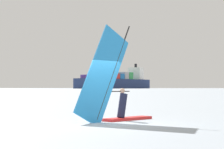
{
  "coord_description": "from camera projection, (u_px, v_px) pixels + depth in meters",
  "views": [
    {
      "loc": [
        -0.68,
        -16.45,
        1.4
      ],
      "look_at": [
        1.24,
        21.51,
        2.57
      ],
      "focal_mm": 67.74,
      "sensor_mm": 36.0,
      "label": 1
    }
  ],
  "objects": [
    {
      "name": "windsurfer",
      "position": [
        114.0,
        94.0,
        17.58
      ],
      "size": [
        3.41,
        3.22,
        4.29
      ],
      "rotation": [
        0.0,
        0.0,
        0.75
      ],
      "color": "red",
      "rests_on": "ground_plane"
    },
    {
      "name": "distant_headland",
      "position": [
        170.0,
        83.0,
        1491.97
      ],
      "size": [
        628.69,
        527.63,
        33.65
      ],
      "primitive_type": "cube",
      "rotation": [
        0.0,
        0.0,
        0.05
      ],
      "color": "#60665B",
      "rests_on": "ground_plane"
    },
    {
      "name": "cargo_ship",
      "position": [
        115.0,
        82.0,
        622.47
      ],
      "size": [
        117.64,
        133.72,
        38.97
      ],
      "rotation": [
        0.0,
        0.0,
        4.02
      ],
      "color": "navy",
      "rests_on": "ground_plane"
    },
    {
      "name": "ground_plane",
      "position": [
        108.0,
        124.0,
        16.41
      ],
      "size": [
        4000.0,
        4000.0,
        0.0
      ],
      "primitive_type": "plane",
      "color": "#9EA8B2"
    }
  ]
}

